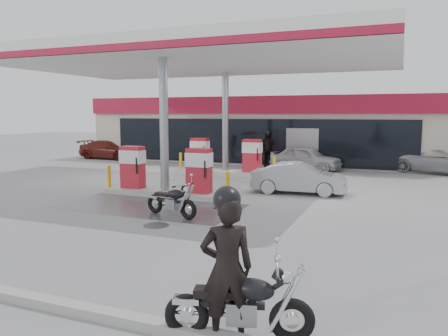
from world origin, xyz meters
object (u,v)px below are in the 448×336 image
object	(u,v)px
sedan_white	(306,158)
hatchback_silver	(299,178)
main_motorcycle	(241,307)
biker_main	(227,269)
pump_island_near	(165,176)
biker_walking	(267,149)
parked_motorcycle	(172,202)
parked_car_right	(442,161)
pump_island_far	(225,160)
parked_car_left	(109,150)
attendant	(196,155)

from	to	relation	value
sedan_white	hatchback_silver	bearing A→B (deg)	-161.60
hatchback_silver	sedan_white	bearing A→B (deg)	5.31
main_motorcycle	biker_main	size ratio (longest dim) A/B	1.01
pump_island_near	biker_main	distance (m)	10.69
main_motorcycle	biker_main	xyz separation A→B (m)	(-0.19, -0.06, 0.52)
main_motorcycle	biker_walking	xyz separation A→B (m)	(-5.14, 18.58, 0.53)
parked_motorcycle	hatchback_silver	distance (m)	5.75
pump_island_near	parked_car_right	size ratio (longest dim) A/B	1.13
parked_car_right	biker_walking	bearing A→B (deg)	110.31
pump_island_far	parked_car_right	world-z (taller)	pump_island_far
parked_car_left	biker_walking	distance (m)	11.04
pump_island_near	attendant	distance (m)	7.31
main_motorcycle	attendant	world-z (taller)	attendant
biker_main	sedan_white	xyz separation A→B (m)	(-2.63, 18.04, -0.33)
main_motorcycle	biker_walking	distance (m)	19.29
pump_island_far	parked_car_left	size ratio (longest dim) A/B	1.22
biker_walking	attendant	bearing A→B (deg)	-165.39
sedan_white	hatchback_silver	xyz separation A→B (m)	(1.17, -7.00, -0.06)
attendant	biker_walking	xyz separation A→B (m)	(3.15, 2.80, 0.18)
parked_motorcycle	parked_car_right	xyz separation A→B (m)	(8.11, 13.32, 0.19)
pump_island_near	parked_motorcycle	size ratio (longest dim) A/B	2.70
hatchback_silver	biker_walking	distance (m)	8.38
pump_island_far	biker_walking	size ratio (longest dim) A/B	2.60
pump_island_far	attendant	bearing A→B (deg)	154.65
sedan_white	parked_car_left	xyz separation A→B (m)	(-13.36, 0.80, -0.04)
parked_car_left	parked_car_right	bearing A→B (deg)	-86.88
pump_island_near	main_motorcycle	bearing A→B (deg)	-54.87
parked_motorcycle	biker_walking	bearing A→B (deg)	108.78
pump_island_near	parked_motorcycle	bearing A→B (deg)	-56.92
sedan_white	biker_walking	distance (m)	2.43
attendant	parked_car_right	world-z (taller)	attendant
biker_walking	parked_car_right	bearing A→B (deg)	-23.15
attendant	parked_car_left	xyz separation A→B (m)	(-7.89, 3.00, -0.20)
parked_motorcycle	pump_island_near	bearing A→B (deg)	138.00
sedan_white	attendant	distance (m)	5.90
parked_motorcycle	sedan_white	xyz separation A→B (m)	(1.47, 12.11, 0.21)
biker_walking	sedan_white	bearing A→B (deg)	-41.51
biker_main	main_motorcycle	bearing A→B (deg)	166.97
biker_main	biker_walking	bearing A→B (deg)	-105.48
parked_motorcycle	sedan_white	bearing A→B (deg)	98.00
biker_main	pump_island_far	bearing A→B (deg)	-98.38
parked_car_left	parked_car_right	size ratio (longest dim) A/B	0.93
parked_motorcycle	parked_car_left	world-z (taller)	parked_car_left
pump_island_far	main_motorcycle	xyz separation A→B (m)	(6.18, -14.78, -0.25)
hatchback_silver	parked_car_left	bearing A→B (deg)	57.60
parked_motorcycle	parked_car_left	size ratio (longest dim) A/B	0.45
hatchback_silver	main_motorcycle	bearing A→B (deg)	-175.66
sedan_white	parked_car_right	xyz separation A→B (m)	(6.64, 1.21, -0.02)
parked_motorcycle	sedan_white	size ratio (longest dim) A/B	0.50
sedan_white	parked_car_left	size ratio (longest dim) A/B	0.90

